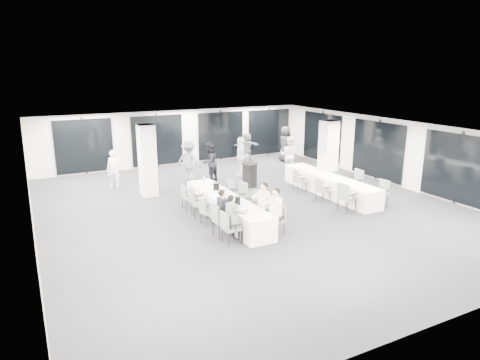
# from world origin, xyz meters

# --- Properties ---
(room) EXTENTS (14.04, 16.04, 2.84)m
(room) POSITION_xyz_m (0.89, 1.11, 1.39)
(room) COLOR #222227
(room) RESTS_ON ground
(column_left) EXTENTS (0.60, 0.60, 2.80)m
(column_left) POSITION_xyz_m (-2.80, 3.20, 1.40)
(column_left) COLOR silver
(column_left) RESTS_ON floor
(column_right) EXTENTS (0.60, 0.60, 2.80)m
(column_right) POSITION_xyz_m (4.20, 1.00, 1.40)
(column_right) COLOR silver
(column_right) RESTS_ON floor
(banquet_table_main) EXTENTS (0.90, 5.00, 0.75)m
(banquet_table_main) POSITION_xyz_m (-1.23, -0.61, 0.38)
(banquet_table_main) COLOR white
(banquet_table_main) RESTS_ON floor
(banquet_table_side) EXTENTS (0.90, 5.00, 0.75)m
(banquet_table_side) POSITION_xyz_m (3.60, 0.08, 0.38)
(banquet_table_side) COLOR white
(banquet_table_side) RESTS_ON floor
(cocktail_table) EXTENTS (0.72, 0.72, 1.00)m
(cocktail_table) POSITION_xyz_m (1.34, 2.54, 0.51)
(cocktail_table) COLOR black
(cocktail_table) RESTS_ON floor
(chair_main_left_near) EXTENTS (0.50, 0.56, 0.96)m
(chair_main_left_near) POSITION_xyz_m (-2.06, -2.53, 0.55)
(chair_main_left_near) COLOR #585A60
(chair_main_left_near) RESTS_ON floor
(chair_main_left_second) EXTENTS (0.53, 0.59, 1.01)m
(chair_main_left_second) POSITION_xyz_m (-2.07, -1.91, 0.58)
(chair_main_left_second) COLOR #585A60
(chair_main_left_second) RESTS_ON floor
(chair_main_left_mid) EXTENTS (0.47, 0.52, 0.87)m
(chair_main_left_mid) POSITION_xyz_m (-2.05, -0.85, 0.50)
(chair_main_left_mid) COLOR #585A60
(chair_main_left_mid) RESTS_ON floor
(chair_main_left_fourth) EXTENTS (0.60, 0.64, 1.03)m
(chair_main_left_fourth) POSITION_xyz_m (-2.07, -0.05, 0.59)
(chair_main_left_fourth) COLOR #585A60
(chair_main_left_fourth) RESTS_ON floor
(chair_main_left_far) EXTENTS (0.44, 0.50, 0.87)m
(chair_main_left_far) POSITION_xyz_m (-2.05, 0.93, 0.50)
(chair_main_left_far) COLOR #585A60
(chair_main_left_far) RESTS_ON floor
(chair_main_right_near) EXTENTS (0.47, 0.52, 0.87)m
(chair_main_right_near) POSITION_xyz_m (-0.40, -2.50, 0.50)
(chair_main_right_near) COLOR #585A60
(chair_main_right_near) RESTS_ON floor
(chair_main_right_second) EXTENTS (0.58, 0.61, 0.95)m
(chair_main_right_second) POSITION_xyz_m (-0.40, -1.82, 0.54)
(chair_main_right_second) COLOR #585A60
(chair_main_right_second) RESTS_ON floor
(chair_main_right_mid) EXTENTS (0.54, 0.57, 0.90)m
(chair_main_right_mid) POSITION_xyz_m (-0.40, -0.86, 0.51)
(chair_main_right_mid) COLOR #585A60
(chair_main_right_mid) RESTS_ON floor
(chair_main_right_fourth) EXTENTS (0.57, 0.61, 0.98)m
(chair_main_right_fourth) POSITION_xyz_m (-0.39, 0.04, 0.56)
(chair_main_right_fourth) COLOR #585A60
(chair_main_right_fourth) RESTS_ON floor
(chair_main_right_far) EXTENTS (0.53, 0.56, 0.88)m
(chair_main_right_far) POSITION_xyz_m (-0.40, 0.92, 0.50)
(chair_main_right_far) COLOR #585A60
(chair_main_right_far) RESTS_ON floor
(chair_side_left_near) EXTENTS (0.58, 0.63, 1.02)m
(chair_side_left_near) POSITION_xyz_m (2.76, -1.85, 0.58)
(chair_side_left_near) COLOR #585A60
(chair_side_left_near) RESTS_ON floor
(chair_side_left_mid) EXTENTS (0.45, 0.50, 0.87)m
(chair_side_left_mid) POSITION_xyz_m (2.77, -0.50, 0.49)
(chair_side_left_mid) COLOR #585A60
(chair_side_left_mid) RESTS_ON floor
(chair_side_left_far) EXTENTS (0.53, 0.56, 0.91)m
(chair_side_left_far) POSITION_xyz_m (2.77, 1.02, 0.52)
(chair_side_left_far) COLOR #585A60
(chair_side_left_far) RESTS_ON floor
(chair_side_right_near) EXTENTS (0.52, 0.56, 0.93)m
(chair_side_right_near) POSITION_xyz_m (4.43, -1.87, 0.53)
(chair_side_right_near) COLOR #585A60
(chair_side_right_near) RESTS_ON floor
(chair_side_right_mid) EXTENTS (0.56, 0.61, 1.03)m
(chair_side_right_mid) POSITION_xyz_m (4.44, -0.47, 0.59)
(chair_side_right_mid) COLOR #585A60
(chair_side_right_mid) RESTS_ON floor
(chair_side_right_far) EXTENTS (0.58, 0.63, 1.03)m
(chair_side_right_far) POSITION_xyz_m (4.44, 0.95, 0.59)
(chair_side_right_far) COLOR #585A60
(chair_side_right_far) RESTS_ON floor
(seated_guest_a) EXTENTS (0.50, 0.38, 1.44)m
(seated_guest_a) POSITION_xyz_m (-1.90, -2.53, 0.81)
(seated_guest_a) COLOR slate
(seated_guest_a) RESTS_ON floor
(seated_guest_b) EXTENTS (0.50, 0.38, 1.44)m
(seated_guest_b) POSITION_xyz_m (-1.90, -1.91, 0.81)
(seated_guest_b) COLOR black
(seated_guest_b) RESTS_ON floor
(seated_guest_c) EXTENTS (0.50, 0.38, 1.44)m
(seated_guest_c) POSITION_xyz_m (-0.56, -2.50, 0.81)
(seated_guest_c) COLOR white
(seated_guest_c) RESTS_ON floor
(seated_guest_d) EXTENTS (0.50, 0.38, 1.44)m
(seated_guest_d) POSITION_xyz_m (-0.56, -1.80, 0.81)
(seated_guest_d) COLOR white
(seated_guest_d) RESTS_ON floor
(standing_guest_a) EXTENTS (0.79, 0.84, 1.82)m
(standing_guest_a) POSITION_xyz_m (-0.38, 4.87, 0.91)
(standing_guest_a) COLOR white
(standing_guest_a) RESTS_ON floor
(standing_guest_b) EXTENTS (1.13, 1.02, 2.01)m
(standing_guest_b) POSITION_xyz_m (0.15, 4.06, 1.00)
(standing_guest_b) COLOR black
(standing_guest_b) RESTS_ON floor
(standing_guest_c) EXTENTS (1.42, 1.38, 2.03)m
(standing_guest_c) POSITION_xyz_m (-0.58, 4.63, 1.01)
(standing_guest_c) COLOR slate
(standing_guest_c) RESTS_ON floor
(standing_guest_d) EXTENTS (1.30, 1.36, 2.06)m
(standing_guest_d) POSITION_xyz_m (1.89, 4.42, 1.03)
(standing_guest_d) COLOR white
(standing_guest_d) RESTS_ON floor
(standing_guest_e) EXTENTS (0.63, 1.03, 2.13)m
(standing_guest_e) POSITION_xyz_m (5.41, 6.10, 1.07)
(standing_guest_e) COLOR black
(standing_guest_e) RESTS_ON floor
(standing_guest_f) EXTENTS (1.69, 0.93, 1.74)m
(standing_guest_f) POSITION_xyz_m (3.69, 7.20, 0.87)
(standing_guest_f) COLOR slate
(standing_guest_f) RESTS_ON floor
(standing_guest_g) EXTENTS (0.83, 0.79, 1.78)m
(standing_guest_g) POSITION_xyz_m (-3.77, 5.06, 0.89)
(standing_guest_g) COLOR white
(standing_guest_g) RESTS_ON floor
(standing_guest_h) EXTENTS (1.10, 1.08, 1.98)m
(standing_guest_h) POSITION_xyz_m (4.14, 3.80, 0.99)
(standing_guest_h) COLOR white
(standing_guest_h) RESTS_ON floor
(ice_bucket_near) EXTENTS (0.21, 0.21, 0.24)m
(ice_bucket_near) POSITION_xyz_m (-1.26, -1.46, 0.87)
(ice_bucket_near) COLOR black
(ice_bucket_near) RESTS_ON banquet_table_main
(ice_bucket_far) EXTENTS (0.22, 0.22, 0.25)m
(ice_bucket_far) POSITION_xyz_m (-1.17, 0.34, 0.87)
(ice_bucket_far) COLOR black
(ice_bucket_far) RESTS_ON banquet_table_main
(water_bottle_a) EXTENTS (0.07, 0.07, 0.21)m
(water_bottle_a) POSITION_xyz_m (-1.38, -2.34, 0.85)
(water_bottle_a) COLOR silver
(water_bottle_a) RESTS_ON banquet_table_main
(water_bottle_b) EXTENTS (0.07, 0.07, 0.22)m
(water_bottle_b) POSITION_xyz_m (-1.06, -0.11, 0.86)
(water_bottle_b) COLOR silver
(water_bottle_b) RESTS_ON banquet_table_main
(water_bottle_c) EXTENTS (0.06, 0.06, 0.20)m
(water_bottle_c) POSITION_xyz_m (-1.15, 1.50, 0.85)
(water_bottle_c) COLOR silver
(water_bottle_c) RESTS_ON banquet_table_main
(plate_a) EXTENTS (0.19, 0.19, 0.03)m
(plate_a) POSITION_xyz_m (-1.30, -2.10, 0.76)
(plate_a) COLOR white
(plate_a) RESTS_ON banquet_table_main
(plate_b) EXTENTS (0.18, 0.18, 0.03)m
(plate_b) POSITION_xyz_m (-1.10, -2.35, 0.76)
(plate_b) COLOR white
(plate_b) RESTS_ON banquet_table_main
(plate_c) EXTENTS (0.20, 0.20, 0.03)m
(plate_c) POSITION_xyz_m (-1.11, -0.87, 0.76)
(plate_c) COLOR white
(plate_c) RESTS_ON banquet_table_main
(wine_glass) EXTENTS (0.08, 0.08, 0.20)m
(wine_glass) POSITION_xyz_m (-0.99, -2.64, 0.90)
(wine_glass) COLOR silver
(wine_glass) RESTS_ON banquet_table_main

